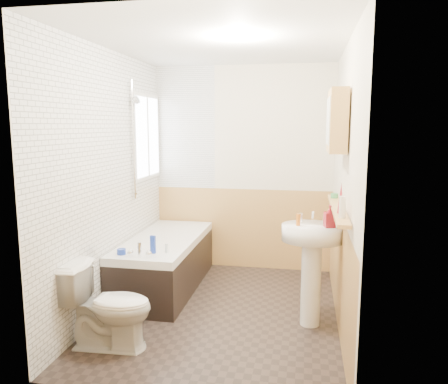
{
  "coord_description": "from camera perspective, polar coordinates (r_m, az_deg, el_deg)",
  "views": [
    {
      "loc": [
        0.76,
        -3.92,
        1.79
      ],
      "look_at": [
        0.0,
        0.15,
        1.15
      ],
      "focal_mm": 35.0,
      "sensor_mm": 36.0,
      "label": 1
    }
  ],
  "objects": [
    {
      "name": "green_bottle",
      "position": [
        3.5,
        15.01,
        -0.74
      ],
      "size": [
        0.06,
        0.06,
        0.24
      ],
      "primitive_type": "cone",
      "rotation": [
        0.0,
        0.0,
        -0.24
      ],
      "color": "maroon",
      "rests_on": "pine_shelf"
    },
    {
      "name": "blue_gel",
      "position": [
        4.25,
        -9.26,
        -6.78
      ],
      "size": [
        0.05,
        0.03,
        0.17
      ],
      "primitive_type": "cube",
      "rotation": [
        0.0,
        0.0,
        -0.09
      ],
      "color": "#19339E",
      "rests_on": "bathtub"
    },
    {
      "name": "medicine_cabinet",
      "position": [
        3.84,
        14.52,
        8.96
      ],
      "size": [
        0.15,
        0.58,
        0.52
      ],
      "color": "tan",
      "rests_on": "wall_right"
    },
    {
      "name": "orange_bottle",
      "position": [
        4.27,
        -7.51,
        -7.27
      ],
      "size": [
        0.03,
        0.03,
        0.09
      ],
      "primitive_type": "cylinder",
      "rotation": [
        0.0,
        0.0,
        0.02
      ],
      "color": "silver",
      "rests_on": "bathtub"
    },
    {
      "name": "foam_can",
      "position": [
        3.34,
        15.2,
        -1.92
      ],
      "size": [
        0.06,
        0.06,
        0.16
      ],
      "primitive_type": "cylinder",
      "rotation": [
        0.0,
        0.0,
        -0.26
      ],
      "color": "silver",
      "rests_on": "pine_shelf"
    },
    {
      "name": "tile_cladding_left",
      "position": [
        4.37,
        -14.54,
        1.4
      ],
      "size": [
        0.01,
        2.8,
        2.5
      ],
      "primitive_type": "cube",
      "color": "white",
      "rests_on": "wall_left"
    },
    {
      "name": "wall_back",
      "position": [
        5.41,
        2.47,
        3.04
      ],
      "size": [
        2.2,
        0.02,
        2.5
      ],
      "primitive_type": "cube",
      "color": "#EDE1C4",
      "rests_on": "ground"
    },
    {
      "name": "window",
      "position": [
        5.2,
        -10.0,
        7.11
      ],
      "size": [
        0.03,
        0.79,
        0.99
      ],
      "color": "white",
      "rests_on": "wall_left"
    },
    {
      "name": "sink",
      "position": [
        3.97,
        11.39,
        -7.96
      ],
      "size": [
        0.54,
        0.43,
        1.04
      ],
      "rotation": [
        0.0,
        0.0,
        0.13
      ],
      "color": "white",
      "rests_on": "floor"
    },
    {
      "name": "wall_front",
      "position": [
        2.68,
        -6.18,
        -2.88
      ],
      "size": [
        2.2,
        0.02,
        2.5
      ],
      "primitive_type": "cube",
      "color": "#EDE1C4",
      "rests_on": "ground"
    },
    {
      "name": "shower_riser",
      "position": [
        4.77,
        -11.67,
        7.89
      ],
      "size": [
        0.11,
        0.08,
        1.26
      ],
      "color": "silver",
      "rests_on": "wall_left"
    },
    {
      "name": "toilet",
      "position": [
        3.74,
        -14.79,
        -14.24
      ],
      "size": [
        0.72,
        0.43,
        0.69
      ],
      "primitive_type": "imported",
      "rotation": [
        0.0,
        0.0,
        1.62
      ],
      "color": "white",
      "rests_on": "floor"
    },
    {
      "name": "clear_bottle",
      "position": [
        3.85,
        9.66,
        -3.59
      ],
      "size": [
        0.05,
        0.05,
        0.1
      ],
      "primitive_type": "cylinder",
      "rotation": [
        0.0,
        0.0,
        -0.4
      ],
      "color": "orange",
      "rests_on": "sink"
    },
    {
      "name": "wainscot_front",
      "position": [
        2.94,
        -5.8,
        -17.25
      ],
      "size": [
        2.2,
        0.01,
        1.0
      ],
      "primitive_type": "cube",
      "color": "tan",
      "rests_on": "wall_front"
    },
    {
      "name": "floor",
      "position": [
        4.38,
        -0.38,
        -15.36
      ],
      "size": [
        2.8,
        2.8,
        0.0
      ],
      "primitive_type": "plane",
      "color": "black",
      "rests_on": "ground"
    },
    {
      "name": "wainscot_back",
      "position": [
        5.52,
        2.38,
        -4.75
      ],
      "size": [
        2.2,
        0.01,
        1.0
      ],
      "primitive_type": "cube",
      "color": "tan",
      "rests_on": "wall_back"
    },
    {
      "name": "cream_jar",
      "position": [
        4.29,
        -13.25,
        -7.59
      ],
      "size": [
        0.1,
        0.1,
        0.05
      ],
      "primitive_type": "cylinder",
      "rotation": [
        0.0,
        0.0,
        0.18
      ],
      "color": "#19339E",
      "rests_on": "bathtub"
    },
    {
      "name": "wainscot_right",
      "position": [
        4.14,
        14.79,
        -9.67
      ],
      "size": [
        0.01,
        2.8,
        1.0
      ],
      "primitive_type": "cube",
      "color": "tan",
      "rests_on": "wall_right"
    },
    {
      "name": "ceiling",
      "position": [
        4.06,
        -0.41,
        18.86
      ],
      "size": [
        2.8,
        2.8,
        0.0
      ],
      "primitive_type": "plane",
      "rotation": [
        3.14,
        0.0,
        0.0
      ],
      "color": "white",
      "rests_on": "ground"
    },
    {
      "name": "black_jar",
      "position": [
        4.24,
        14.23,
        -0.46
      ],
      "size": [
        0.09,
        0.09,
        0.04
      ],
      "primitive_type": "cylinder",
      "rotation": [
        0.0,
        0.0,
        -0.34
      ],
      "color": "#388447",
      "rests_on": "pine_shelf"
    },
    {
      "name": "wall_right",
      "position": [
        3.97,
        15.53,
        0.65
      ],
      "size": [
        0.02,
        2.8,
        2.5
      ],
      "primitive_type": "cube",
      "color": "#EDE1C4",
      "rests_on": "ground"
    },
    {
      "name": "wall_left",
      "position": [
        4.38,
        -14.8,
        1.41
      ],
      "size": [
        0.02,
        2.8,
        2.5
      ],
      "primitive_type": "cube",
      "color": "#EDE1C4",
      "rests_on": "ground"
    },
    {
      "name": "tile_return_back",
      "position": [
        5.51,
        -5.09,
        8.33
      ],
      "size": [
        0.75,
        0.01,
        1.5
      ],
      "primitive_type": "cube",
      "color": "white",
      "rests_on": "wall_back"
    },
    {
      "name": "soap_bottle",
      "position": [
        3.85,
        13.61,
        -3.84
      ],
      "size": [
        0.13,
        0.21,
        0.09
      ],
      "primitive_type": "imported",
      "rotation": [
        0.0,
        0.0,
        0.24
      ],
      "color": "maroon",
      "rests_on": "sink"
    },
    {
      "name": "pine_shelf",
      "position": [
        3.78,
        14.64,
        -2.15
      ],
      "size": [
        0.1,
        1.35,
        0.03
      ],
      "primitive_type": "cube",
      "color": "tan",
      "rests_on": "wall_right"
    },
    {
      "name": "bathtub",
      "position": [
        4.91,
        -7.7,
        -8.99
      ],
      "size": [
        0.7,
        1.67,
        0.71
      ],
      "color": "black",
      "rests_on": "floor"
    }
  ]
}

